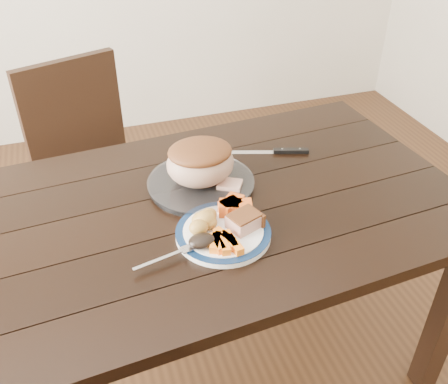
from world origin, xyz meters
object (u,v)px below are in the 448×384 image
object	(u,v)px
dining_table	(197,232)
carving_knife	(279,151)
pork_slice	(244,222)
roast_joint	(200,164)
dinner_plate	(223,233)
chair_far	(91,161)
fork	(171,256)
serving_platter	(201,184)

from	to	relation	value
dining_table	carving_knife	xyz separation A→B (m)	(0.35, 0.21, 0.10)
pork_slice	carving_knife	world-z (taller)	pork_slice
pork_slice	roast_joint	size ratio (longest dim) A/B	0.40
dinner_plate	carving_knife	bearing A→B (deg)	48.23
chair_far	carving_knife	xyz separation A→B (m)	(0.61, -0.52, 0.23)
dinner_plate	roast_joint	world-z (taller)	roast_joint
chair_far	fork	world-z (taller)	chair_far
dinner_plate	serving_platter	distance (m)	0.24
pork_slice	dinner_plate	bearing A→B (deg)	175.24
fork	pork_slice	bearing A→B (deg)	0.11
fork	roast_joint	bearing A→B (deg)	48.28
dinner_plate	pork_slice	bearing A→B (deg)	-4.76
pork_slice	roast_joint	distance (m)	0.26
roast_joint	chair_far	bearing A→B (deg)	115.53
chair_far	fork	distance (m)	0.98
fork	carving_knife	bearing A→B (deg)	27.91
pork_slice	chair_far	bearing A→B (deg)	111.78
dinner_plate	serving_platter	size ratio (longest dim) A/B	0.81
dining_table	pork_slice	size ratio (longest dim) A/B	20.27
dinner_plate	carving_knife	distance (m)	0.48
serving_platter	carving_knife	bearing A→B (deg)	19.74
roast_joint	fork	bearing A→B (deg)	-118.80
chair_far	roast_joint	bearing A→B (deg)	95.89
pork_slice	fork	bearing A→B (deg)	-166.98
chair_far	carving_knife	distance (m)	0.84
dining_table	serving_platter	size ratio (longest dim) A/B	5.21
chair_far	serving_platter	xyz separation A→B (m)	(0.30, -0.64, 0.23)
pork_slice	carving_knife	xyz separation A→B (m)	(0.26, 0.36, -0.03)
pork_slice	fork	distance (m)	0.22
dining_table	serving_platter	xyz separation A→B (m)	(0.04, 0.10, 0.10)
chair_far	serving_platter	size ratio (longest dim) A/B	2.91
chair_far	carving_knife	world-z (taller)	chair_far
chair_far	dining_table	bearing A→B (deg)	89.84
dinner_plate	fork	size ratio (longest dim) A/B	1.46
carving_knife	dinner_plate	bearing A→B (deg)	-114.11
fork	dining_table	bearing A→B (deg)	46.18
fork	carving_knife	size ratio (longest dim) A/B	0.57
fork	carving_knife	distance (m)	0.63
chair_far	pork_slice	xyz separation A→B (m)	(0.35, -0.88, 0.26)
dining_table	dinner_plate	distance (m)	0.18
serving_platter	pork_slice	distance (m)	0.26
dining_table	fork	bearing A→B (deg)	-120.90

